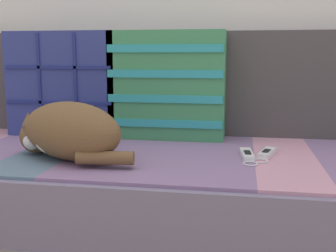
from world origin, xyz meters
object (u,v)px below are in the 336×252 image
Objects in this scene: sleeping_cat at (67,132)px; game_remote_near at (247,155)px; game_remote_far at (266,154)px; couch at (141,201)px; throw_pillow_striped at (167,85)px; throw_pillow_quilted at (64,84)px.

game_remote_near is at bearing 11.66° from sleeping_cat.
game_remote_near is 0.07m from game_remote_far.
couch is 10.92× the size of game_remote_near.
game_remote_near is at bearing -42.16° from throw_pillow_striped.
couch is at bearing 169.94° from game_remote_near.
game_remote_far is at bearing -17.39° from throw_pillow_quilted.
game_remote_near is at bearing -20.96° from throw_pillow_quilted.
throw_pillow_striped reaches higher than game_remote_near.
couch is 0.39m from sleeping_cat.
throw_pillow_quilted is 1.06× the size of sleeping_cat.
game_remote_far is at bearing 13.40° from sleeping_cat.
throw_pillow_striped is 1.05× the size of sleeping_cat.
sleeping_cat is (0.18, -0.41, -0.13)m from throw_pillow_quilted.
throw_pillow_quilted is 1.01× the size of throw_pillow_striped.
throw_pillow_quilted reaches higher than game_remote_near.
throw_pillow_quilted is at bearing 162.61° from game_remote_far.
game_remote_near is at bearing -10.06° from couch.
couch is at bearing 43.37° from sleeping_cat.
throw_pillow_quilted reaches higher than couch.
throw_pillow_striped is at bearing 58.03° from sleeping_cat.
sleeping_cat is at bearing -121.97° from throw_pillow_striped.
throw_pillow_striped is 0.48m from game_remote_near.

